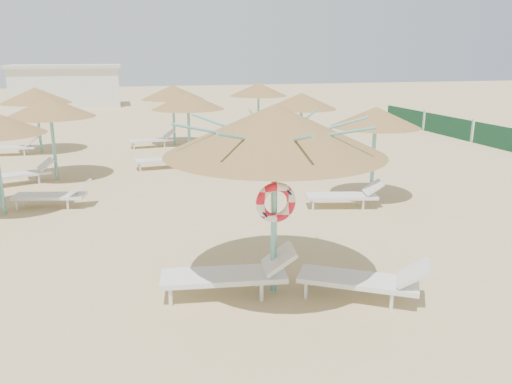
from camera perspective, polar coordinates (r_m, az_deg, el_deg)
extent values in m
plane|color=tan|center=(9.18, -0.48, -10.62)|extent=(120.00, 120.00, 0.00)
cylinder|color=#66B0AE|center=(8.49, 2.06, -2.85)|extent=(0.11, 0.11, 2.74)
cone|color=olive|center=(8.15, 2.16, 7.16)|extent=(3.65, 3.65, 0.82)
cylinder|color=#66B0AE|center=(8.19, 2.14, 5.27)|extent=(0.20, 0.20, 0.12)
cylinder|color=#66B0AE|center=(8.44, 7.66, 7.06)|extent=(1.65, 0.04, 0.41)
cylinder|color=#66B0AE|center=(8.90, 4.70, 7.57)|extent=(1.20, 1.20, 0.41)
cylinder|color=#66B0AE|center=(8.95, 0.55, 7.67)|extent=(0.04, 1.65, 0.41)
cylinder|color=#66B0AE|center=(8.57, -2.86, 7.30)|extent=(1.20, 1.20, 0.41)
cylinder|color=#66B0AE|center=(7.95, -3.67, 6.65)|extent=(1.65, 0.04, 0.41)
cylinder|color=#66B0AE|center=(7.43, -0.87, 6.06)|extent=(1.20, 1.20, 0.41)
cylinder|color=#66B0AE|center=(7.37, 4.11, 5.94)|extent=(0.04, 1.65, 0.41)
cylinder|color=#66B0AE|center=(7.81, 7.66, 6.38)|extent=(1.20, 1.20, 0.41)
torus|color=red|center=(8.32, 2.28, -1.20)|extent=(0.69, 0.15, 0.69)
cylinder|color=silver|center=(8.55, -9.74, -11.78)|extent=(0.07, 0.07, 0.32)
cylinder|color=silver|center=(9.05, -9.59, -10.16)|extent=(0.07, 0.07, 0.32)
cylinder|color=silver|center=(8.59, 0.64, -11.38)|extent=(0.07, 0.07, 0.32)
cylinder|color=silver|center=(9.10, 0.16, -9.79)|extent=(0.07, 0.07, 0.32)
cube|color=silver|center=(8.71, -3.71, -9.56)|extent=(2.22, 1.00, 0.09)
cube|color=silver|center=(8.69, 2.63, -7.63)|extent=(0.64, 0.75, 0.41)
cylinder|color=silver|center=(8.71, 5.70, -11.14)|extent=(0.06, 0.06, 0.29)
cylinder|color=silver|center=(9.18, 6.33, -9.72)|extent=(0.06, 0.06, 0.29)
cylinder|color=silver|center=(8.60, 15.22, -12.02)|extent=(0.06, 0.06, 0.29)
cylinder|color=silver|center=(9.07, 15.32, -10.52)|extent=(0.06, 0.06, 0.29)
cube|color=silver|center=(8.77, 11.54, -9.83)|extent=(2.04, 1.60, 0.08)
cube|color=silver|center=(8.66, 17.59, -8.78)|extent=(0.76, 0.80, 0.38)
cylinder|color=silver|center=(14.79, -25.68, -1.38)|extent=(0.06, 0.06, 0.28)
cylinder|color=silver|center=(15.24, -24.96, -0.84)|extent=(0.06, 0.06, 0.28)
cylinder|color=silver|center=(14.31, -20.72, -1.38)|extent=(0.06, 0.06, 0.28)
cylinder|color=silver|center=(14.76, -20.13, -0.82)|extent=(0.06, 0.06, 0.28)
cube|color=silver|center=(14.67, -22.52, -0.43)|extent=(1.99, 1.03, 0.08)
cube|color=silver|center=(14.33, -19.44, 0.52)|extent=(0.61, 0.69, 0.36)
cylinder|color=#66B0AE|center=(17.75, -22.11, 4.96)|extent=(0.11, 0.11, 2.30)
cone|color=olive|center=(17.59, -22.52, 8.95)|extent=(2.85, 2.85, 0.64)
cylinder|color=#66B0AE|center=(17.62, -22.44, 8.16)|extent=(0.20, 0.20, 0.12)
cylinder|color=silver|center=(17.57, -23.55, 1.34)|extent=(0.06, 0.06, 0.28)
cylinder|color=silver|center=(18.05, -23.85, 1.65)|extent=(0.06, 0.06, 0.28)
cube|color=silver|center=(17.69, -25.50, 1.80)|extent=(2.00, 1.20, 0.08)
cube|color=silver|center=(17.77, -22.90, 2.95)|extent=(0.65, 0.72, 0.36)
cylinder|color=#66B0AE|center=(23.11, -23.57, 7.01)|extent=(0.11, 0.11, 2.30)
cone|color=olive|center=(22.99, -23.91, 10.07)|extent=(2.87, 2.87, 0.64)
cylinder|color=#66B0AE|center=(23.01, -23.84, 9.46)|extent=(0.20, 0.20, 0.12)
cylinder|color=silver|center=(22.67, -24.96, 4.12)|extent=(0.06, 0.06, 0.28)
cylinder|color=silver|center=(23.15, -24.67, 4.36)|extent=(0.06, 0.06, 0.28)
cube|color=silver|center=(23.02, -26.19, 4.58)|extent=(1.94, 0.77, 0.08)
cube|color=silver|center=(22.77, -24.20, 5.32)|extent=(0.53, 0.64, 0.36)
cylinder|color=#66B0AE|center=(18.92, -7.66, 6.55)|extent=(0.11, 0.11, 2.30)
cone|color=olive|center=(18.77, -7.79, 10.29)|extent=(2.68, 2.68, 0.60)
cylinder|color=#66B0AE|center=(18.80, -7.77, 9.56)|extent=(0.20, 0.20, 0.12)
cylinder|color=silver|center=(18.26, -13.10, 2.73)|extent=(0.06, 0.06, 0.28)
cylinder|color=silver|center=(18.75, -13.27, 3.05)|extent=(0.06, 0.06, 0.28)
cylinder|color=silver|center=(18.45, -8.93, 3.08)|extent=(0.06, 0.06, 0.28)
cylinder|color=silver|center=(18.93, -9.21, 3.38)|extent=(0.06, 0.06, 0.28)
cube|color=silver|center=(18.57, -10.77, 3.64)|extent=(1.94, 0.75, 0.08)
cube|color=silver|center=(18.66, -8.22, 4.56)|extent=(0.53, 0.63, 0.36)
cylinder|color=silver|center=(19.24, -6.75, 3.67)|extent=(0.06, 0.06, 0.28)
cylinder|color=silver|center=(19.73, -6.87, 3.96)|extent=(0.06, 0.06, 0.28)
cylinder|color=silver|center=(19.39, -2.77, 3.85)|extent=(0.06, 0.06, 0.28)
cylinder|color=silver|center=(19.87, -2.98, 4.13)|extent=(0.06, 0.06, 0.28)
cube|color=silver|center=(19.53, -4.48, 4.44)|extent=(1.94, 0.75, 0.08)
cube|color=silver|center=(19.60, -2.02, 5.23)|extent=(0.53, 0.63, 0.36)
cylinder|color=#66B0AE|center=(23.32, -9.37, 8.14)|extent=(0.11, 0.11, 2.30)
cone|color=olive|center=(23.20, -9.51, 11.20)|extent=(2.83, 2.83, 0.64)
cylinder|color=#66B0AE|center=(23.22, -9.48, 10.59)|extent=(0.20, 0.20, 0.12)
cylinder|color=silver|center=(22.61, -13.77, 5.09)|extent=(0.06, 0.06, 0.28)
cylinder|color=silver|center=(23.10, -13.96, 5.29)|extent=(0.06, 0.06, 0.28)
cylinder|color=silver|center=(22.85, -10.41, 5.39)|extent=(0.06, 0.06, 0.28)
cylinder|color=silver|center=(23.33, -10.68, 5.58)|extent=(0.06, 0.06, 0.28)
cube|color=silver|center=(22.96, -11.91, 5.81)|extent=(1.96, 0.85, 0.08)
cube|color=silver|center=(23.08, -9.86, 6.57)|extent=(0.56, 0.66, 0.36)
cylinder|color=#66B0AE|center=(14.38, 13.22, 3.47)|extent=(0.11, 0.11, 2.30)
cone|color=olive|center=(14.19, 13.52, 8.34)|extent=(2.44, 2.44, 0.55)
cylinder|color=#66B0AE|center=(14.21, 13.46, 7.41)|extent=(0.20, 0.20, 0.12)
cylinder|color=silver|center=(13.43, 6.55, -1.51)|extent=(0.06, 0.06, 0.28)
cylinder|color=silver|center=(13.90, 6.28, -0.91)|extent=(0.06, 0.06, 0.28)
cylinder|color=silver|center=(13.68, 12.16, -1.46)|extent=(0.06, 0.06, 0.28)
cylinder|color=silver|center=(14.14, 11.71, -0.87)|extent=(0.06, 0.06, 0.28)
cube|color=silver|center=(13.74, 9.74, -0.46)|extent=(1.99, 1.06, 0.08)
cube|color=silver|center=(13.87, 13.24, 0.52)|extent=(0.62, 0.70, 0.36)
cylinder|color=#66B0AE|center=(18.87, 5.13, 6.60)|extent=(0.11, 0.11, 2.30)
cone|color=olive|center=(18.72, 5.22, 10.34)|extent=(2.61, 2.61, 0.59)
cylinder|color=#66B0AE|center=(18.74, 5.20, 9.62)|extent=(0.20, 0.20, 0.12)
cylinder|color=silver|center=(17.78, 0.26, 2.80)|extent=(0.06, 0.06, 0.28)
cylinder|color=silver|center=(18.23, -0.36, 3.12)|extent=(0.06, 0.06, 0.28)
cylinder|color=silver|center=(18.35, 4.14, 3.16)|extent=(0.06, 0.06, 0.28)
cylinder|color=silver|center=(18.78, 3.45, 3.46)|extent=(0.06, 0.06, 0.28)
cube|color=silver|center=(18.29, 2.26, 3.72)|extent=(1.97, 0.87, 0.08)
cube|color=silver|center=(18.61, 4.64, 4.64)|extent=(0.56, 0.66, 0.36)
cylinder|color=silver|center=(19.29, 5.66, 3.73)|extent=(0.06, 0.06, 0.28)
cylinder|color=silver|center=(19.77, 5.33, 4.02)|extent=(0.06, 0.06, 0.28)
cylinder|color=silver|center=(19.63, 9.51, 3.80)|extent=(0.06, 0.06, 0.28)
cylinder|color=silver|center=(20.10, 9.10, 4.09)|extent=(0.06, 0.06, 0.28)
cube|color=silver|center=(19.68, 7.78, 4.43)|extent=(1.97, 0.87, 0.08)
cube|color=silver|center=(19.88, 10.19, 5.14)|extent=(0.56, 0.66, 0.36)
cylinder|color=#66B0AE|center=(24.84, 0.27, 8.79)|extent=(0.11, 0.11, 2.30)
cone|color=olive|center=(24.73, 0.28, 11.65)|extent=(2.81, 2.81, 0.63)
cylinder|color=#66B0AE|center=(24.74, 0.28, 11.09)|extent=(0.20, 0.20, 0.12)
cylinder|color=silver|center=(24.02, -3.85, 6.09)|extent=(0.06, 0.06, 0.28)
cylinder|color=silver|center=(24.52, -3.91, 6.28)|extent=(0.06, 0.06, 0.28)
cylinder|color=silver|center=(24.13, -0.63, 6.17)|extent=(0.06, 0.06, 0.28)
cylinder|color=silver|center=(24.63, -0.76, 6.35)|extent=(0.06, 0.06, 0.28)
cube|color=silver|center=(24.30, -1.99, 6.65)|extent=(1.97, 0.88, 0.08)
cube|color=silver|center=(24.35, 0.01, 7.25)|extent=(0.57, 0.66, 0.36)
cube|color=silver|center=(43.23, -20.78, 11.12)|extent=(8.00, 4.00, 3.00)
cube|color=beige|center=(43.17, -20.99, 13.26)|extent=(8.40, 4.40, 0.25)
cube|color=#1A4E2E|center=(24.39, 26.45, 5.51)|extent=(0.08, 3.80, 1.00)
cube|color=#1A4E2E|center=(27.47, 20.98, 7.05)|extent=(0.08, 3.80, 1.00)
cylinder|color=#66B0AE|center=(25.97, 23.43, 6.48)|extent=(0.08, 0.08, 1.10)
cube|color=#1A4E2E|center=(30.76, 16.63, 8.22)|extent=(0.08, 3.80, 1.00)
cylinder|color=#66B0AE|center=(29.17, 18.58, 7.80)|extent=(0.08, 0.08, 1.10)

